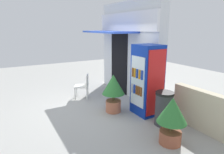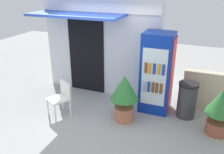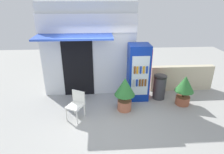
% 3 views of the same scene
% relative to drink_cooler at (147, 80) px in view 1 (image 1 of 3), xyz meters
% --- Properties ---
extents(ground, '(16.00, 16.00, 0.00)m').
position_rel_drink_cooler_xyz_m(ground, '(-1.31, -1.13, -0.97)').
color(ground, '#A3A39E').
extents(storefront_building, '(3.24, 1.28, 3.22)m').
position_rel_drink_cooler_xyz_m(storefront_building, '(-1.69, 0.52, 0.69)').
color(storefront_building, silver).
rests_on(storefront_building, ground).
extents(drink_cooler, '(0.72, 0.70, 1.94)m').
position_rel_drink_cooler_xyz_m(drink_cooler, '(0.00, 0.00, 0.00)').
color(drink_cooler, '#0C2D9E').
rests_on(drink_cooler, ground).
extents(plastic_chair, '(0.58, 0.59, 0.83)m').
position_rel_drink_cooler_xyz_m(plastic_chair, '(-2.01, -1.07, -0.48)').
color(plastic_chair, white).
rests_on(plastic_chair, ground).
extents(potted_plant_near_shop, '(0.64, 0.64, 1.10)m').
position_rel_drink_cooler_xyz_m(potted_plant_near_shop, '(-0.55, -0.75, -0.29)').
color(potted_plant_near_shop, '#BC6B4C').
rests_on(potted_plant_near_shop, ground).
extents(potted_plant_curbside, '(0.61, 0.61, 1.02)m').
position_rel_drink_cooler_xyz_m(potted_plant_curbside, '(1.43, -0.53, -0.36)').
color(potted_plant_curbside, '#995138').
rests_on(potted_plant_curbside, ground).
extents(trash_bin, '(0.45, 0.45, 0.86)m').
position_rel_drink_cooler_xyz_m(trash_bin, '(0.75, -0.07, -0.54)').
color(trash_bin, '#38383D').
rests_on(trash_bin, ground).
extents(stone_boundary_wall, '(2.37, 0.22, 0.96)m').
position_rel_drink_cooler_xyz_m(stone_boundary_wall, '(1.78, 0.55, -0.49)').
color(stone_boundary_wall, beige).
rests_on(stone_boundary_wall, ground).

